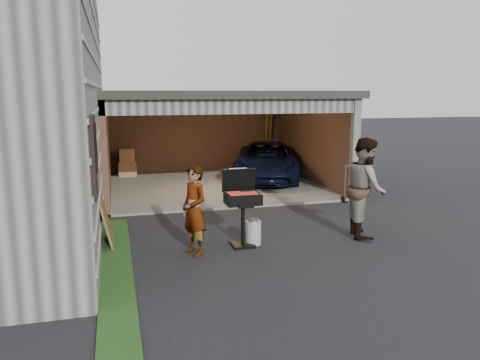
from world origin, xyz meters
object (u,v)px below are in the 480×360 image
object	(u,v)px
bbq_grill	(242,201)
minivan	(267,163)
plywood_panel	(107,221)
hand_truck	(350,195)
woman	(194,210)
propane_tank	(253,232)
man	(365,187)

from	to	relation	value
bbq_grill	minivan	bearing A→B (deg)	67.62
bbq_grill	plywood_panel	distance (m)	2.57
hand_truck	minivan	bearing A→B (deg)	101.70
woman	bbq_grill	world-z (taller)	woman
propane_tank	plywood_panel	size ratio (longest dim) A/B	0.47
minivan	plywood_panel	distance (m)	7.47
woman	man	world-z (taller)	man
minivan	bbq_grill	world-z (taller)	bbq_grill
man	hand_truck	xyz separation A→B (m)	(1.16, 2.71, -0.80)
bbq_grill	hand_truck	size ratio (longest dim) A/B	1.44
propane_tank	bbq_grill	bearing A→B (deg)	-174.24
woman	hand_truck	bearing A→B (deg)	98.12
minivan	man	xyz separation A→B (m)	(-0.00, -6.18, 0.40)
plywood_panel	bbq_grill	bearing A→B (deg)	-13.79
propane_tank	woman	bearing A→B (deg)	-167.14
woman	plywood_panel	bearing A→B (deg)	-143.43
man	propane_tank	bearing A→B (deg)	105.35
minivan	propane_tank	bearing A→B (deg)	-91.14
woman	bbq_grill	bearing A→B (deg)	80.28
bbq_grill	plywood_panel	world-z (taller)	bbq_grill
propane_tank	plywood_panel	xyz separation A→B (m)	(-2.69, 0.58, 0.26)
man	bbq_grill	xyz separation A→B (m)	(-2.53, 0.02, -0.14)
minivan	propane_tank	size ratio (longest dim) A/B	9.41
minivan	man	bearing A→B (deg)	-70.47
propane_tank	minivan	bearing A→B (deg)	69.33
minivan	propane_tank	world-z (taller)	minivan
man	bbq_grill	size ratio (longest dim) A/B	1.38
propane_tank	hand_truck	xyz separation A→B (m)	(3.47, 2.67, -0.04)
man	hand_truck	world-z (taller)	man
man	hand_truck	bearing A→B (deg)	-6.64
bbq_grill	propane_tank	bearing A→B (deg)	5.76
plywood_panel	hand_truck	bearing A→B (deg)	18.69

